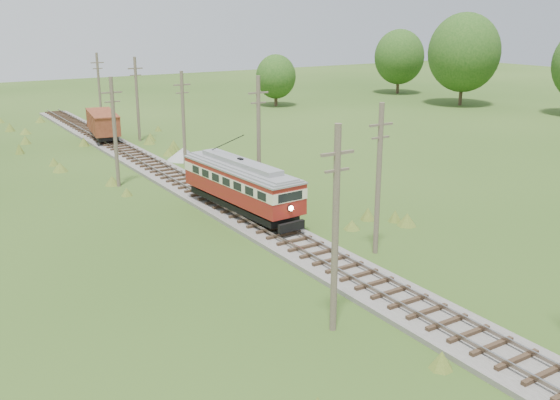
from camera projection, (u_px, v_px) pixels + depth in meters
railbed_main at (203, 193)px, 46.96m from camera, size 3.60×96.00×0.57m
streetcar at (241, 182)px, 41.37m from camera, size 3.31×11.33×5.13m
gondola at (103, 123)px, 66.42m from camera, size 3.77×8.20×2.62m
gravel_pile at (186, 154)px, 58.44m from camera, size 3.21×3.40×1.17m
utility_pole_r_2 at (379, 178)px, 34.44m from camera, size 1.60×0.30×8.60m
utility_pole_r_3 at (259, 137)px, 44.89m from camera, size 1.60×0.30×9.00m
utility_pole_r_4 at (183, 117)px, 55.43m from camera, size 1.60×0.30×8.40m
utility_pole_r_5 at (137, 98)px, 66.12m from camera, size 1.60×0.30×8.90m
utility_pole_r_6 at (99, 88)px, 76.60m from camera, size 1.60×0.30×8.70m
utility_pole_l_a at (335, 229)px, 25.69m from camera, size 1.60×0.30×9.00m
utility_pole_l_b at (115, 131)px, 48.33m from camera, size 1.60×0.30×8.60m
tree_right_4 at (464, 53)px, 91.79m from camera, size 10.50×10.50×13.53m
tree_right_5 at (399, 57)px, 106.24m from camera, size 8.40×8.40×10.82m
tree_mid_b at (276, 77)px, 91.91m from camera, size 5.88×5.88×7.57m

